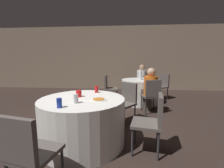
# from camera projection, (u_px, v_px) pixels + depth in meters

# --- Properties ---
(ground_plane) EXTENTS (16.00, 16.00, 0.00)m
(ground_plane) POSITION_uv_depth(u_px,v_px,m) (76.00, 140.00, 2.50)
(ground_plane) COLOR #332621
(wall_back) EXTENTS (16.00, 0.06, 2.80)m
(wall_back) POSITION_uv_depth(u_px,v_px,m) (108.00, 58.00, 6.78)
(wall_back) COLOR gray
(wall_back) RESTS_ON ground_plane
(table_near) EXTENTS (1.32, 1.32, 0.73)m
(table_near) POSITION_uv_depth(u_px,v_px,m) (83.00, 120.00, 2.38)
(table_near) COLOR white
(table_near) RESTS_ON ground_plane
(table_far) EXTENTS (1.12, 1.12, 0.73)m
(table_far) POSITION_uv_depth(u_px,v_px,m) (140.00, 91.00, 4.62)
(table_far) COLOR white
(table_far) RESTS_ON ground_plane
(chair_near_northeast) EXTENTS (0.56, 0.56, 0.85)m
(chair_near_northeast) POSITION_uv_depth(u_px,v_px,m) (126.00, 99.00, 3.10)
(chair_near_northeast) COLOR #59514C
(chair_near_northeast) RESTS_ON ground_plane
(chair_near_east) EXTENTS (0.47, 0.46, 0.85)m
(chair_near_east) POSITION_uv_depth(u_px,v_px,m) (153.00, 118.00, 2.08)
(chair_near_east) COLOR #59514C
(chair_near_east) RESTS_ON ground_plane
(chair_near_south) EXTENTS (0.47, 0.47, 0.85)m
(chair_near_south) POSITION_uv_depth(u_px,v_px,m) (27.00, 150.00, 1.35)
(chair_near_south) COLOR #59514C
(chair_near_south) RESTS_ON ground_plane
(chair_far_south) EXTENTS (0.47, 0.48, 0.85)m
(chair_far_south) POSITION_uv_depth(u_px,v_px,m) (152.00, 93.00, 3.65)
(chair_far_south) COLOR #59514C
(chair_far_south) RESTS_ON ground_plane
(chair_far_northeast) EXTENTS (0.56, 0.56, 0.85)m
(chair_far_northeast) POSITION_uv_depth(u_px,v_px,m) (162.00, 84.00, 5.06)
(chair_far_northeast) COLOR #59514C
(chair_far_northeast) RESTS_ON ground_plane
(chair_far_north) EXTENTS (0.46, 0.46, 0.85)m
(chair_far_north) POSITION_uv_depth(u_px,v_px,m) (142.00, 82.00, 5.53)
(chair_far_north) COLOR #59514C
(chair_far_north) RESTS_ON ground_plane
(chair_far_west) EXTENTS (0.41, 0.41, 0.85)m
(chair_far_west) POSITION_uv_depth(u_px,v_px,m) (109.00, 86.00, 4.70)
(chair_far_west) COLOR #59514C
(chair_far_west) RESTS_ON ground_plane
(person_white_shirt) EXTENTS (0.38, 0.51, 1.16)m
(person_white_shirt) POSITION_uv_depth(u_px,v_px,m) (141.00, 81.00, 5.37)
(person_white_shirt) COLOR #4C4238
(person_white_shirt) RESTS_ON ground_plane
(person_orange_shirt) EXTENTS (0.38, 0.50, 1.13)m
(person_orange_shirt) POSITION_uv_depth(u_px,v_px,m) (149.00, 90.00, 3.80)
(person_orange_shirt) COLOR #4C4238
(person_orange_shirt) RESTS_ON ground_plane
(pizza_plate_near) EXTENTS (0.26, 0.26, 0.02)m
(pizza_plate_near) POSITION_uv_depth(u_px,v_px,m) (99.00, 99.00, 2.24)
(pizza_plate_near) COLOR white
(pizza_plate_near) RESTS_ON table_near
(soda_can_silver) EXTENTS (0.07, 0.07, 0.12)m
(soda_can_silver) POSITION_uv_depth(u_px,v_px,m) (76.00, 99.00, 2.06)
(soda_can_silver) COLOR silver
(soda_can_silver) RESTS_ON table_near
(soda_can_red) EXTENTS (0.07, 0.07, 0.12)m
(soda_can_red) POSITION_uv_depth(u_px,v_px,m) (96.00, 89.00, 2.74)
(soda_can_red) COLOR red
(soda_can_red) RESTS_ON table_near
(soda_can_blue) EXTENTS (0.07, 0.07, 0.12)m
(soda_can_blue) POSITION_uv_depth(u_px,v_px,m) (59.00, 103.00, 1.86)
(soda_can_blue) COLOR #1E38A5
(soda_can_blue) RESTS_ON table_near
(cup_near) EXTENTS (0.09, 0.09, 0.11)m
(cup_near) POSITION_uv_depth(u_px,v_px,m) (79.00, 94.00, 2.41)
(cup_near) COLOR red
(cup_near) RESTS_ON table_near
(bottle_far) EXTENTS (0.09, 0.09, 0.27)m
(bottle_far) POSITION_uv_depth(u_px,v_px,m) (140.00, 76.00, 4.50)
(bottle_far) COLOR white
(bottle_far) RESTS_ON table_far
(cup_far) EXTENTS (0.08, 0.08, 0.10)m
(cup_far) POSITION_uv_depth(u_px,v_px,m) (152.00, 79.00, 4.35)
(cup_far) COLOR silver
(cup_far) RESTS_ON table_far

